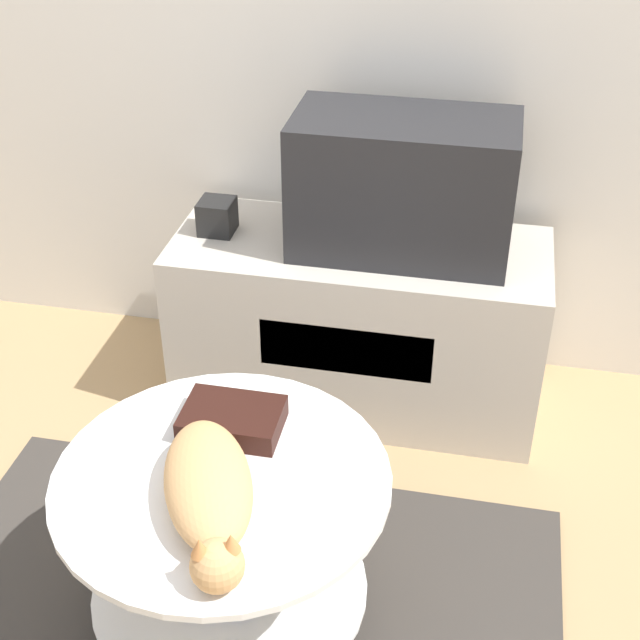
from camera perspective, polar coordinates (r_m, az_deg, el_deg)
ground_plane at (r=2.35m, az=-5.52°, el=-18.50°), size 12.00×12.00×0.00m
rug at (r=2.34m, az=-5.54°, el=-18.34°), size 1.60×1.03×0.02m
tv_stand at (r=2.82m, az=2.45°, el=-0.22°), size 1.14×0.47×0.56m
tv at (r=2.58m, az=5.31°, el=8.56°), size 0.63×0.34×0.40m
speaker at (r=2.74m, az=-6.60°, el=6.61°), size 0.10×0.10×0.10m
coffee_table at (r=2.11m, az=-5.98°, el=-13.38°), size 0.75×0.75×0.47m
dvd_box at (r=2.08m, az=-5.62°, el=-6.34°), size 0.23×0.16×0.06m
cat at (r=1.87m, az=-7.24°, el=-10.78°), size 0.32×0.57×0.13m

